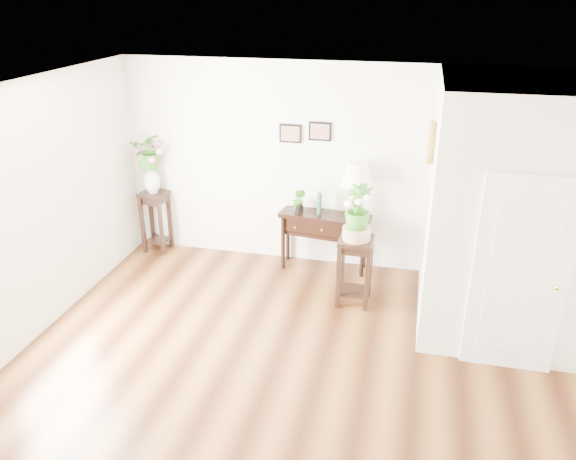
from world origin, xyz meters
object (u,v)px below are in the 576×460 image
(plant_stand_a, at_px, (156,221))
(plant_stand_b, at_px, (355,271))
(console_table, at_px, (324,241))
(table_lamp, at_px, (356,192))

(plant_stand_a, height_order, plant_stand_b, plant_stand_a)
(console_table, bearing_deg, plant_stand_a, -173.05)
(table_lamp, xyz_separation_m, plant_stand_b, (0.11, -0.83, -0.73))
(table_lamp, relative_size, plant_stand_a, 0.84)
(plant_stand_a, bearing_deg, console_table, -0.54)
(console_table, distance_m, table_lamp, 0.86)
(console_table, relative_size, table_lamp, 1.60)
(console_table, bearing_deg, table_lamp, 7.50)
(table_lamp, bearing_deg, plant_stand_a, 179.53)
(plant_stand_a, distance_m, plant_stand_b, 3.17)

